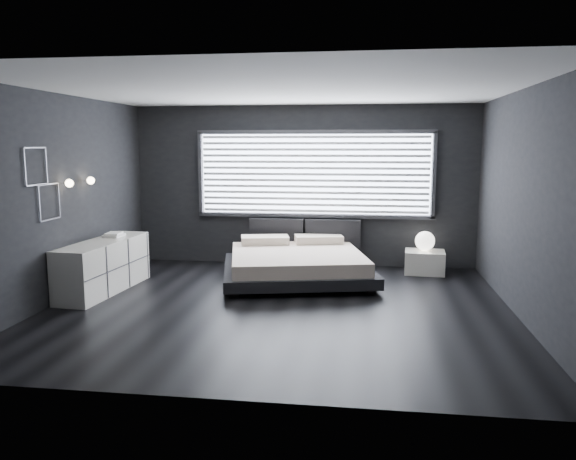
# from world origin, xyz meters

# --- Properties ---
(room) EXTENTS (6.04, 6.00, 2.80)m
(room) POSITION_xyz_m (0.00, 0.00, 1.40)
(room) COLOR black
(room) RESTS_ON ground
(window) EXTENTS (4.14, 0.09, 1.52)m
(window) POSITION_xyz_m (0.20, 2.70, 1.61)
(window) COLOR white
(window) RESTS_ON ground
(headboard) EXTENTS (1.96, 0.16, 0.52)m
(headboard) POSITION_xyz_m (0.05, 2.64, 0.57)
(headboard) COLOR black
(headboard) RESTS_ON ground
(sconce_near) EXTENTS (0.18, 0.11, 0.11)m
(sconce_near) POSITION_xyz_m (-2.88, 0.05, 1.60)
(sconce_near) COLOR silver
(sconce_near) RESTS_ON ground
(sconce_far) EXTENTS (0.18, 0.11, 0.11)m
(sconce_far) POSITION_xyz_m (-2.88, 0.65, 1.60)
(sconce_far) COLOR silver
(sconce_far) RESTS_ON ground
(wall_art_upper) EXTENTS (0.01, 0.48, 0.48)m
(wall_art_upper) POSITION_xyz_m (-2.98, -0.55, 1.85)
(wall_art_upper) COLOR #47474C
(wall_art_upper) RESTS_ON ground
(wall_art_lower) EXTENTS (0.01, 0.48, 0.48)m
(wall_art_lower) POSITION_xyz_m (-2.98, -0.30, 1.38)
(wall_art_lower) COLOR #47474C
(wall_art_lower) RESTS_ON ground
(bed) EXTENTS (2.68, 2.60, 0.58)m
(bed) POSITION_xyz_m (0.04, 1.55, 0.27)
(bed) COLOR black
(bed) RESTS_ON ground
(nightstand) EXTENTS (0.68, 0.58, 0.37)m
(nightstand) POSITION_xyz_m (2.09, 2.30, 0.19)
(nightstand) COLOR white
(nightstand) RESTS_ON ground
(orb_lamp) EXTENTS (0.32, 0.32, 0.32)m
(orb_lamp) POSITION_xyz_m (2.09, 2.35, 0.54)
(orb_lamp) COLOR white
(orb_lamp) RESTS_ON nightstand
(dresser) EXTENTS (0.66, 1.89, 0.74)m
(dresser) POSITION_xyz_m (-2.65, 0.46, 0.37)
(dresser) COLOR white
(dresser) RESTS_ON ground
(book_stack) EXTENTS (0.25, 0.33, 0.06)m
(book_stack) POSITION_xyz_m (-2.65, 0.84, 0.77)
(book_stack) COLOR white
(book_stack) RESTS_ON dresser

